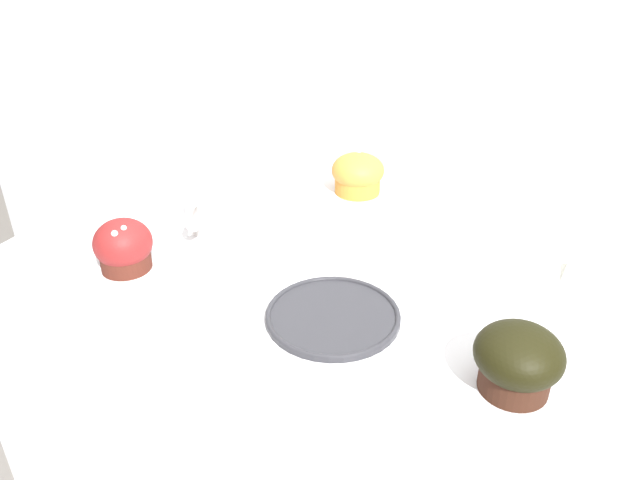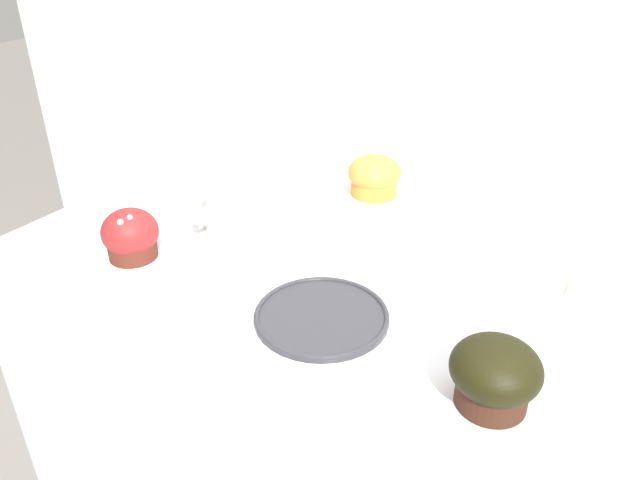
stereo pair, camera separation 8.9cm
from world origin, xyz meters
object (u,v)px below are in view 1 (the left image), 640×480
at_px(muffin_front_center, 358,174).
at_px(serving_plate, 333,316).
at_px(muffin_back_left, 518,360).
at_px(muffin_back_right, 124,247).
at_px(coffee_cup, 214,200).

bearing_deg(muffin_front_center, serving_plate, -71.09).
height_order(muffin_front_center, serving_plate, muffin_front_center).
distance_m(muffin_back_left, muffin_back_right, 0.55).
xyz_separation_m(coffee_cup, serving_plate, (0.28, -0.14, -0.04)).
relative_size(muffin_back_left, coffee_cup, 0.73).
bearing_deg(serving_plate, muffin_back_right, -175.68).
height_order(muffin_back_left, serving_plate, muffin_back_left).
relative_size(muffin_back_left, muffin_back_right, 1.16).
relative_size(muffin_front_center, muffin_back_right, 1.13).
bearing_deg(coffee_cup, muffin_back_left, -17.82).
bearing_deg(muffin_back_left, muffin_front_center, 132.62).
distance_m(muffin_back_right, coffee_cup, 0.17).
relative_size(muffin_front_center, coffee_cup, 0.71).
bearing_deg(muffin_back_left, muffin_back_right, 179.84).
xyz_separation_m(muffin_front_center, muffin_back_left, (0.36, -0.39, 0.01)).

